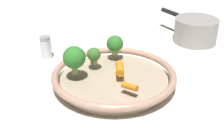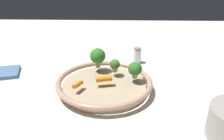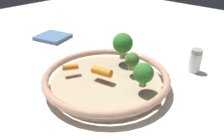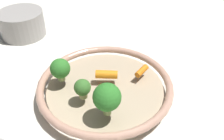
% 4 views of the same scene
% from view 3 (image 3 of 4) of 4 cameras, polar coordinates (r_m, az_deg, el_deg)
% --- Properties ---
extents(ground_plane, '(2.12, 2.12, 0.00)m').
position_cam_3_polar(ground_plane, '(0.62, -1.39, -4.12)').
color(ground_plane, silver).
extents(serving_bowl, '(0.33, 0.33, 0.04)m').
position_cam_3_polar(serving_bowl, '(0.61, -1.42, -2.35)').
color(serving_bowl, tan).
rests_on(serving_bowl, ground_plane).
extents(baby_carrot_near_rim, '(0.03, 0.04, 0.02)m').
position_cam_3_polar(baby_carrot_near_rim, '(0.62, -10.26, 0.71)').
color(baby_carrot_near_rim, orange).
rests_on(baby_carrot_near_rim, serving_bowl).
extents(baby_carrot_right, '(0.06, 0.03, 0.02)m').
position_cam_3_polar(baby_carrot_right, '(0.58, -2.25, -0.51)').
color(baby_carrot_right, orange).
rests_on(baby_carrot_right, serving_bowl).
extents(broccoli_floret_small, '(0.06, 0.06, 0.08)m').
position_cam_3_polar(broccoli_floret_small, '(0.66, 2.67, 6.57)').
color(broccoli_floret_small, '#94AC66').
rests_on(broccoli_floret_small, serving_bowl).
extents(broccoli_floret_edge, '(0.04, 0.04, 0.05)m').
position_cam_3_polar(broccoli_floret_edge, '(0.61, 5.02, 2.44)').
color(broccoli_floret_edge, '#9CA466').
rests_on(broccoli_floret_edge, serving_bowl).
extents(broccoli_floret_large, '(0.05, 0.05, 0.06)m').
position_cam_3_polar(broccoli_floret_large, '(0.54, 7.78, -0.82)').
color(broccoli_floret_large, '#95AB66').
rests_on(broccoli_floret_large, serving_bowl).
extents(salt_shaker, '(0.03, 0.03, 0.07)m').
position_cam_3_polar(salt_shaker, '(0.72, 19.90, 2.14)').
color(salt_shaker, silver).
rests_on(salt_shaker, ground_plane).
extents(dish_towel, '(0.15, 0.14, 0.01)m').
position_cam_3_polar(dish_towel, '(0.97, -14.44, 7.90)').
color(dish_towel, '#4C7099').
rests_on(dish_towel, ground_plane).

